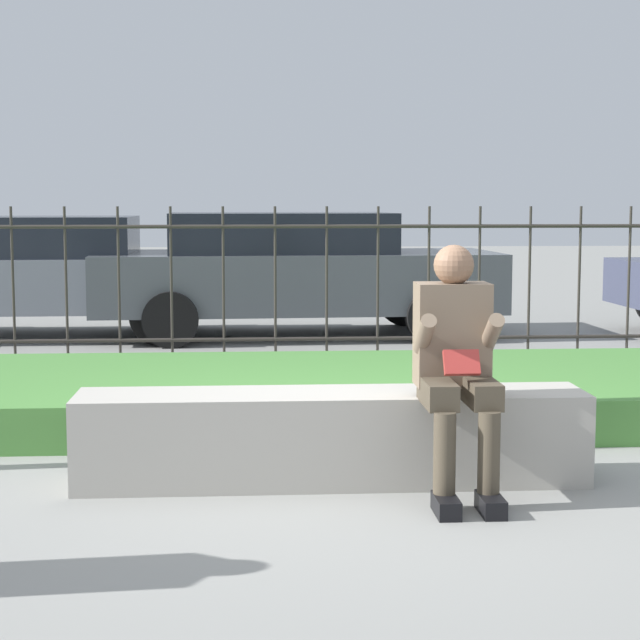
# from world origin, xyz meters

# --- Properties ---
(ground_plane) EXTENTS (60.00, 60.00, 0.00)m
(ground_plane) POSITION_xyz_m (0.00, 0.00, 0.00)
(ground_plane) COLOR gray
(stone_bench) EXTENTS (2.75, 0.49, 0.49)m
(stone_bench) POSITION_xyz_m (-0.02, 0.00, 0.22)
(stone_bench) COLOR #ADA89E
(stone_bench) RESTS_ON ground_plane
(person_seated_reader) EXTENTS (0.42, 0.73, 1.29)m
(person_seated_reader) POSITION_xyz_m (0.60, -0.28, 0.72)
(person_seated_reader) COLOR black
(person_seated_reader) RESTS_ON ground_plane
(grass_berm) EXTENTS (8.40, 2.33, 0.29)m
(grass_berm) POSITION_xyz_m (0.00, 1.86, 0.15)
(grass_berm) COLOR #4C893D
(grass_berm) RESTS_ON ground_plane
(iron_fence) EXTENTS (6.40, 0.03, 1.47)m
(iron_fence) POSITION_xyz_m (0.00, 3.78, 0.77)
(iron_fence) COLOR #332D28
(iron_fence) RESTS_ON ground_plane
(car_parked_center) EXTENTS (4.56, 2.06, 1.39)m
(car_parked_center) POSITION_xyz_m (0.03, 6.36, 0.74)
(car_parked_center) COLOR #4C5156
(car_parked_center) RESTS_ON ground_plane
(car_parked_left) EXTENTS (4.40, 1.88, 1.35)m
(car_parked_left) POSITION_xyz_m (-2.82, 6.45, 0.73)
(car_parked_left) COLOR slate
(car_parked_left) RESTS_ON ground_plane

